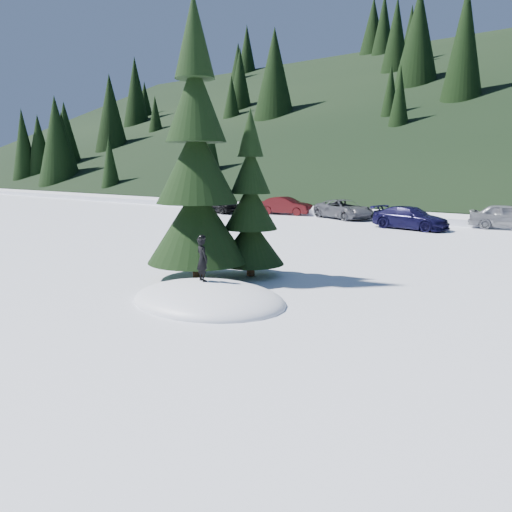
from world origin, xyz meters
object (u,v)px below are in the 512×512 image
Objects in this scene: car_4 at (510,217)px; car_1 at (286,206)px; car_0 at (221,204)px; car_3 at (410,218)px; spruce_short at (251,212)px; car_2 at (344,209)px; child_skier at (202,259)px; spruce_tall at (197,174)px.

car_1 is at bearing 85.27° from car_4.
car_0 is 0.92× the size of car_3.
car_0 is 1.02× the size of car_1.
car_2 is (-6.98, 18.61, -1.43)m from spruce_short.
car_0 is at bearing 135.41° from spruce_short.
car_4 is at bearing 79.57° from spruce_short.
car_0 is at bearing 99.89° from car_1.
child_skier is 22.40m from car_4.
child_skier reaches higher than car_2.
child_skier is 0.26× the size of car_3.
car_0 is at bearing 90.22° from car_4.
car_2 is at bearing 106.63° from spruce_tall.
car_4 is at bearing -44.25° from car_3.
spruce_tall is at bearing 160.74° from car_4.
car_4 reaches higher than car_3.
spruce_short reaches higher than car_1.
car_4 is at bearing -67.26° from car_0.
car_4 reaches higher than car_1.
spruce_tall is 2.11× the size of car_1.
car_4 reaches higher than car_2.
car_0 is 0.86× the size of car_2.
car_2 is 6.68m from car_3.
car_4 is at bearing -99.71° from car_1.
spruce_short is at bearing -159.08° from car_1.
spruce_tall is 21.25m from car_4.
spruce_tall is 3.33m from child_skier.
spruce_tall is at bearing -140.66° from car_2.
car_4 is (20.44, 2.53, 0.03)m from car_0.
car_1 is at bearing 82.85° from car_3.
car_3 is 1.04× the size of car_4.
car_1 reaches higher than car_3.
car_1 is 15.53m from car_4.
car_0 reaches higher than car_1.
child_skier is 25.17m from car_1.
spruce_short is 1.24× the size of car_4.
child_skier reaches higher than car_1.
child_skier is at bearing -161.22° from car_1.
car_1 is 0.94× the size of car_4.
spruce_tall is 1.79× the size of car_2.
spruce_tall reaches higher than car_0.
car_3 is (0.03, 17.08, -2.66)m from spruce_tall.
spruce_short is 23.78m from car_0.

